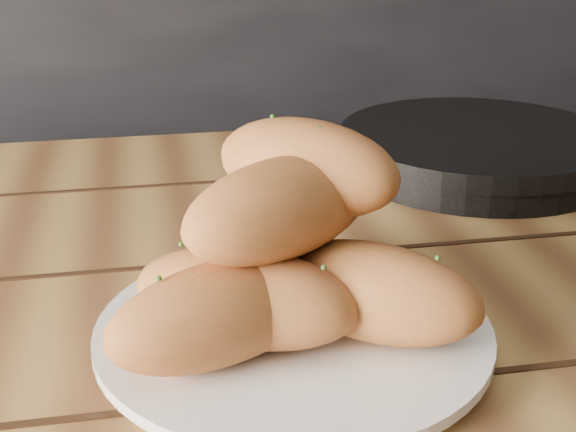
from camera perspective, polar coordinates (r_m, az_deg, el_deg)
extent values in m
cube|color=black|center=(1.65, -0.98, 1.13)|extent=(2.80, 0.60, 0.90)
cube|color=olive|center=(0.65, 11.69, -7.41)|extent=(1.54, 0.99, 0.04)
cylinder|color=white|center=(0.56, 0.38, -8.72)|extent=(0.25, 0.25, 0.01)
cylinder|color=white|center=(0.56, 0.39, -8.02)|extent=(0.27, 0.27, 0.01)
ellipsoid|color=#B55E32|center=(0.50, -4.90, -6.92)|extent=(0.17, 0.12, 0.06)
ellipsoid|color=#B55E32|center=(0.53, 6.12, -5.38)|extent=(0.16, 0.14, 0.06)
ellipsoid|color=#B55E32|center=(0.59, -1.08, -2.38)|extent=(0.07, 0.14, 0.06)
ellipsoid|color=#B55E32|center=(0.51, -0.56, 0.54)|extent=(0.16, 0.13, 0.06)
ellipsoid|color=#B55E32|center=(0.54, 1.34, 3.51)|extent=(0.15, 0.14, 0.06)
ellipsoid|color=#B55E32|center=(0.52, -3.09, -5.82)|extent=(0.17, 0.13, 0.06)
cylinder|color=black|center=(0.93, 13.22, 4.15)|extent=(0.30, 0.30, 0.03)
cylinder|color=black|center=(0.92, 13.33, 5.33)|extent=(0.31, 0.31, 0.02)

